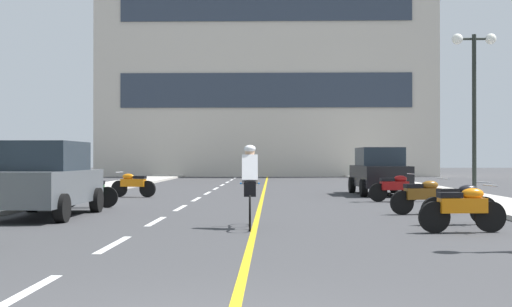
# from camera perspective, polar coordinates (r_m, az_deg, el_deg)

# --- Properties ---
(ground_plane) EXTENTS (140.00, 140.00, 0.00)m
(ground_plane) POSITION_cam_1_polar(r_m,az_deg,el_deg) (26.00, 0.05, -3.51)
(ground_plane) COLOR #38383A
(curb_left) EXTENTS (2.40, 72.00, 0.12)m
(curb_left) POSITION_cam_1_polar(r_m,az_deg,el_deg) (30.02, -13.71, -2.96)
(curb_left) COLOR #B7B2A8
(curb_left) RESTS_ON ground
(curb_right) EXTENTS (2.40, 72.00, 0.12)m
(curb_right) POSITION_cam_1_polar(r_m,az_deg,el_deg) (29.73, 14.22, -2.99)
(curb_right) COLOR #B7B2A8
(curb_right) RESTS_ON ground
(lane_dash_0) EXTENTS (0.14, 2.20, 0.01)m
(lane_dash_0) POSITION_cam_1_polar(r_m,az_deg,el_deg) (7.56, -19.18, -11.20)
(lane_dash_0) COLOR silver
(lane_dash_0) RESTS_ON ground
(lane_dash_1) EXTENTS (0.14, 2.20, 0.01)m
(lane_dash_1) POSITION_cam_1_polar(r_m,az_deg,el_deg) (11.35, -12.01, -7.56)
(lane_dash_1) COLOR silver
(lane_dash_1) RESTS_ON ground
(lane_dash_2) EXTENTS (0.14, 2.20, 0.01)m
(lane_dash_2) POSITION_cam_1_polar(r_m,az_deg,el_deg) (15.24, -8.51, -5.72)
(lane_dash_2) COLOR silver
(lane_dash_2) RESTS_ON ground
(lane_dash_3) EXTENTS (0.14, 2.20, 0.01)m
(lane_dash_3) POSITION_cam_1_polar(r_m,az_deg,el_deg) (19.18, -6.45, -4.62)
(lane_dash_3) COLOR silver
(lane_dash_3) RESTS_ON ground
(lane_dash_4) EXTENTS (0.14, 2.20, 0.01)m
(lane_dash_4) POSITION_cam_1_polar(r_m,az_deg,el_deg) (23.14, -5.09, -3.89)
(lane_dash_4) COLOR silver
(lane_dash_4) RESTS_ON ground
(lane_dash_5) EXTENTS (0.14, 2.20, 0.01)m
(lane_dash_5) POSITION_cam_1_polar(r_m,az_deg,el_deg) (27.12, -4.14, -3.37)
(lane_dash_5) COLOR silver
(lane_dash_5) RESTS_ON ground
(lane_dash_6) EXTENTS (0.14, 2.20, 0.01)m
(lane_dash_6) POSITION_cam_1_polar(r_m,az_deg,el_deg) (31.09, -3.43, -2.99)
(lane_dash_6) COLOR silver
(lane_dash_6) RESTS_ON ground
(lane_dash_7) EXTENTS (0.14, 2.20, 0.01)m
(lane_dash_7) POSITION_cam_1_polar(r_m,az_deg,el_deg) (35.08, -2.88, -2.69)
(lane_dash_7) COLOR silver
(lane_dash_7) RESTS_ON ground
(lane_dash_8) EXTENTS (0.14, 2.20, 0.01)m
(lane_dash_8) POSITION_cam_1_polar(r_m,az_deg,el_deg) (39.07, -2.44, -2.45)
(lane_dash_8) COLOR silver
(lane_dash_8) RESTS_ON ground
(lane_dash_9) EXTENTS (0.14, 2.20, 0.01)m
(lane_dash_9) POSITION_cam_1_polar(r_m,az_deg,el_deg) (43.05, -2.09, -2.26)
(lane_dash_9) COLOR silver
(lane_dash_9) RESTS_ON ground
(lane_dash_10) EXTENTS (0.14, 2.20, 0.01)m
(lane_dash_10) POSITION_cam_1_polar(r_m,az_deg,el_deg) (47.05, -1.79, -2.10)
(lane_dash_10) COLOR silver
(lane_dash_10) RESTS_ON ground
(lane_dash_11) EXTENTS (0.14, 2.20, 0.01)m
(lane_dash_11) POSITION_cam_1_polar(r_m,az_deg,el_deg) (51.04, -1.54, -1.96)
(lane_dash_11) COLOR silver
(lane_dash_11) RESTS_ON ground
(centre_line_yellow) EXTENTS (0.12, 66.00, 0.01)m
(centre_line_yellow) POSITION_cam_1_polar(r_m,az_deg,el_deg) (28.99, 0.68, -3.18)
(centre_line_yellow) COLOR gold
(centre_line_yellow) RESTS_ON ground
(office_building) EXTENTS (25.88, 7.18, 21.54)m
(office_building) POSITION_cam_1_polar(r_m,az_deg,el_deg) (54.30, 0.86, 9.55)
(office_building) COLOR beige
(office_building) RESTS_ON ground
(street_lamp_mid) EXTENTS (1.46, 0.36, 5.43)m
(street_lamp_mid) POSITION_cam_1_polar(r_m,az_deg,el_deg) (23.52, 18.05, 6.09)
(street_lamp_mid) COLOR black
(street_lamp_mid) RESTS_ON curb_right
(parked_car_near) EXTENTS (1.95, 4.21, 1.82)m
(parked_car_near) POSITION_cam_1_polar(r_m,az_deg,el_deg) (16.94, -17.43, -2.08)
(parked_car_near) COLOR black
(parked_car_near) RESTS_ON ground
(parked_car_mid) EXTENTS (2.02, 4.25, 1.82)m
(parked_car_mid) POSITION_cam_1_polar(r_m,az_deg,el_deg) (26.29, 10.45, -1.47)
(parked_car_mid) COLOR black
(parked_car_mid) RESTS_ON ground
(motorcycle_2) EXTENTS (1.70, 0.60, 0.92)m
(motorcycle_2) POSITION_cam_1_polar(r_m,az_deg,el_deg) (13.37, 17.19, -4.44)
(motorcycle_2) COLOR black
(motorcycle_2) RESTS_ON ground
(motorcycle_3) EXTENTS (1.69, 0.60, 0.92)m
(motorcycle_3) POSITION_cam_1_polar(r_m,az_deg,el_deg) (14.91, 16.94, -4.02)
(motorcycle_3) COLOR black
(motorcycle_3) RESTS_ON ground
(motorcycle_4) EXTENTS (1.68, 0.64, 0.92)m
(motorcycle_4) POSITION_cam_1_polar(r_m,az_deg,el_deg) (17.40, 14.01, -3.50)
(motorcycle_4) COLOR black
(motorcycle_4) RESTS_ON ground
(motorcycle_5) EXTENTS (1.70, 0.60, 0.92)m
(motorcycle_5) POSITION_cam_1_polar(r_m,az_deg,el_deg) (19.72, -14.14, -3.13)
(motorcycle_5) COLOR black
(motorcycle_5) RESTS_ON ground
(motorcycle_6) EXTENTS (1.69, 0.60, 0.92)m
(motorcycle_6) POSITION_cam_1_polar(r_m,az_deg,el_deg) (22.23, 11.72, -2.82)
(motorcycle_6) COLOR black
(motorcycle_6) RESTS_ON ground
(motorcycle_7) EXTENTS (1.68, 0.64, 0.92)m
(motorcycle_7) POSITION_cam_1_polar(r_m,az_deg,el_deg) (24.72, -10.41, -2.57)
(motorcycle_7) COLOR black
(motorcycle_7) RESTS_ON ground
(cyclist_rider) EXTENTS (0.42, 1.77, 1.71)m
(cyclist_rider) POSITION_cam_1_polar(r_m,az_deg,el_deg) (13.62, -0.53, -2.63)
(cyclist_rider) COLOR black
(cyclist_rider) RESTS_ON ground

